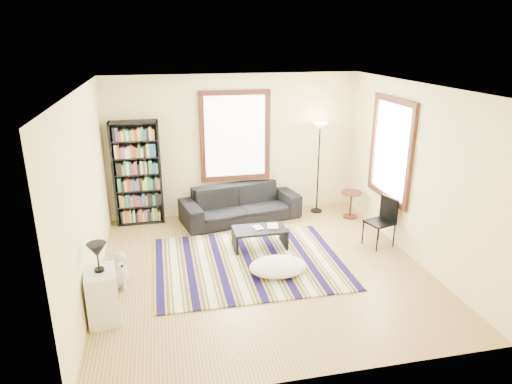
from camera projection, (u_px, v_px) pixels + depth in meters
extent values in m
cube|color=tan|center=(263.00, 271.00, 7.23)|extent=(5.00, 5.00, 0.10)
cube|color=white|center=(264.00, 84.00, 6.28)|extent=(5.00, 5.00, 0.10)
cube|color=#FDF5AA|center=(235.00, 145.00, 9.11)|extent=(5.00, 0.10, 2.80)
cube|color=#FDF5AA|center=(322.00, 263.00, 4.40)|extent=(5.00, 0.10, 2.80)
cube|color=#FDF5AA|center=(82.00, 196.00, 6.25)|extent=(0.10, 5.00, 2.80)
cube|color=#FDF5AA|center=(419.00, 173.00, 7.26)|extent=(0.10, 5.00, 2.80)
cube|color=white|center=(235.00, 136.00, 8.97)|extent=(1.20, 0.06, 1.60)
cube|color=white|center=(391.00, 150.00, 7.92)|extent=(0.06, 1.20, 1.60)
cube|color=#100C3E|center=(249.00, 262.00, 7.36)|extent=(3.01, 2.40, 0.02)
imported|color=black|center=(240.00, 204.00, 9.00)|extent=(1.36, 2.44, 0.67)
cube|color=black|center=(137.00, 173.00, 8.65)|extent=(0.90, 0.30, 2.00)
cube|color=black|center=(260.00, 238.00, 7.83)|extent=(0.93, 0.56, 0.36)
imported|color=beige|center=(254.00, 229.00, 7.75)|extent=(0.23, 0.19, 0.02)
imported|color=beige|center=(267.00, 226.00, 7.85)|extent=(0.23, 0.29, 0.02)
ellipsoid|color=white|center=(278.00, 267.00, 7.01)|extent=(0.98, 0.79, 0.22)
cylinder|color=#4A1D12|center=(351.00, 205.00, 9.13)|extent=(0.53, 0.53, 0.54)
cube|color=black|center=(379.00, 222.00, 7.85)|extent=(0.52, 0.50, 0.86)
cube|color=silver|center=(103.00, 296.00, 5.79)|extent=(0.44, 0.54, 0.70)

